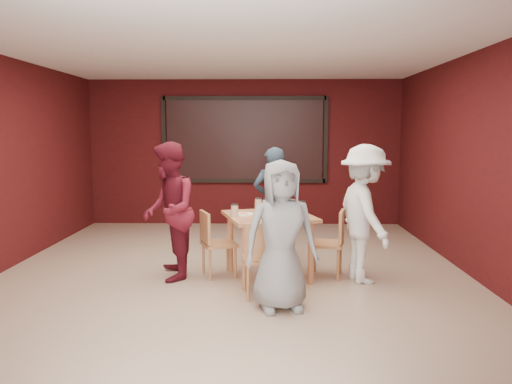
{
  "coord_description": "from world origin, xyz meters",
  "views": [
    {
      "loc": [
        0.43,
        -6.18,
        1.83
      ],
      "look_at": [
        0.3,
        -0.11,
        1.08
      ],
      "focal_mm": 35.0,
      "sensor_mm": 36.0,
      "label": 1
    }
  ],
  "objects_px": {
    "chair_left": "(214,240)",
    "diner_left": "(169,211)",
    "chair_back": "(270,228)",
    "diner_front": "(281,236)",
    "chair_right": "(332,239)",
    "dining_table": "(269,223)",
    "diner_right": "(364,214)",
    "chair_front": "(262,255)",
    "diner_back": "(273,202)"
  },
  "relations": [
    {
      "from": "chair_left",
      "to": "diner_left",
      "type": "relative_size",
      "value": 0.49
    },
    {
      "from": "chair_back",
      "to": "diner_front",
      "type": "bearing_deg",
      "value": -87.19
    },
    {
      "from": "chair_right",
      "to": "diner_left",
      "type": "relative_size",
      "value": 0.5
    },
    {
      "from": "dining_table",
      "to": "diner_front",
      "type": "xyz_separation_m",
      "value": [
        0.12,
        -1.11,
        0.08
      ]
    },
    {
      "from": "dining_table",
      "to": "diner_left",
      "type": "relative_size",
      "value": 0.74
    },
    {
      "from": "chair_right",
      "to": "diner_right",
      "type": "bearing_deg",
      "value": -26.1
    },
    {
      "from": "chair_back",
      "to": "diner_right",
      "type": "xyz_separation_m",
      "value": [
        1.12,
        -0.92,
        0.36
      ]
    },
    {
      "from": "chair_front",
      "to": "diner_back",
      "type": "bearing_deg",
      "value": 85.88
    },
    {
      "from": "chair_front",
      "to": "chair_left",
      "type": "distance_m",
      "value": 1.01
    },
    {
      "from": "chair_left",
      "to": "diner_back",
      "type": "height_order",
      "value": "diner_back"
    },
    {
      "from": "chair_back",
      "to": "diner_back",
      "type": "height_order",
      "value": "diner_back"
    },
    {
      "from": "chair_right",
      "to": "chair_back",
      "type": "bearing_deg",
      "value": 136.0
    },
    {
      "from": "diner_front",
      "to": "diner_left",
      "type": "xyz_separation_m",
      "value": [
        -1.35,
        1.05,
        0.08
      ]
    },
    {
      "from": "diner_left",
      "to": "diner_right",
      "type": "distance_m",
      "value": 2.38
    },
    {
      "from": "chair_front",
      "to": "chair_back",
      "type": "distance_m",
      "value": 1.57
    },
    {
      "from": "chair_front",
      "to": "diner_right",
      "type": "height_order",
      "value": "diner_right"
    },
    {
      "from": "chair_back",
      "to": "chair_right",
      "type": "distance_m",
      "value": 1.07
    },
    {
      "from": "diner_back",
      "to": "chair_back",
      "type": "bearing_deg",
      "value": 73.03
    },
    {
      "from": "chair_left",
      "to": "chair_front",
      "type": "bearing_deg",
      "value": -52.44
    },
    {
      "from": "dining_table",
      "to": "chair_left",
      "type": "xyz_separation_m",
      "value": [
        -0.69,
        0.03,
        -0.23
      ]
    },
    {
      "from": "chair_front",
      "to": "diner_front",
      "type": "distance_m",
      "value": 0.48
    },
    {
      "from": "chair_front",
      "to": "diner_left",
      "type": "relative_size",
      "value": 0.5
    },
    {
      "from": "diner_back",
      "to": "diner_right",
      "type": "bearing_deg",
      "value": 119.76
    },
    {
      "from": "diner_front",
      "to": "diner_right",
      "type": "xyz_separation_m",
      "value": [
        1.03,
        0.98,
        0.06
      ]
    },
    {
      "from": "diner_front",
      "to": "diner_back",
      "type": "height_order",
      "value": "diner_back"
    },
    {
      "from": "chair_front",
      "to": "chair_back",
      "type": "height_order",
      "value": "chair_front"
    },
    {
      "from": "chair_back",
      "to": "diner_front",
      "type": "height_order",
      "value": "diner_front"
    },
    {
      "from": "diner_front",
      "to": "diner_left",
      "type": "distance_m",
      "value": 1.71
    },
    {
      "from": "diner_front",
      "to": "diner_right",
      "type": "distance_m",
      "value": 1.43
    },
    {
      "from": "chair_front",
      "to": "chair_right",
      "type": "relative_size",
      "value": 1.01
    },
    {
      "from": "diner_front",
      "to": "chair_right",
      "type": "bearing_deg",
      "value": 47.34
    },
    {
      "from": "dining_table",
      "to": "diner_back",
      "type": "distance_m",
      "value": 1.15
    },
    {
      "from": "chair_front",
      "to": "chair_right",
      "type": "xyz_separation_m",
      "value": [
        0.86,
        0.82,
        -0.01
      ]
    },
    {
      "from": "diner_right",
      "to": "diner_back",
      "type": "bearing_deg",
      "value": 27.41
    },
    {
      "from": "diner_left",
      "to": "chair_left",
      "type": "bearing_deg",
      "value": 88.94
    },
    {
      "from": "chair_front",
      "to": "chair_back",
      "type": "relative_size",
      "value": 1.03
    },
    {
      "from": "dining_table",
      "to": "diner_right",
      "type": "xyz_separation_m",
      "value": [
        1.15,
        -0.13,
        0.14
      ]
    },
    {
      "from": "chair_left",
      "to": "diner_right",
      "type": "xyz_separation_m",
      "value": [
        1.84,
        -0.16,
        0.36
      ]
    },
    {
      "from": "diner_front",
      "to": "diner_right",
      "type": "relative_size",
      "value": 0.92
    },
    {
      "from": "chair_front",
      "to": "chair_left",
      "type": "bearing_deg",
      "value": 127.56
    },
    {
      "from": "chair_front",
      "to": "chair_left",
      "type": "relative_size",
      "value": 1.03
    },
    {
      "from": "chair_right",
      "to": "diner_left",
      "type": "bearing_deg",
      "value": -176.87
    },
    {
      "from": "chair_front",
      "to": "diner_front",
      "type": "relative_size",
      "value": 0.55
    },
    {
      "from": "chair_left",
      "to": "chair_right",
      "type": "bearing_deg",
      "value": 0.77
    },
    {
      "from": "chair_back",
      "to": "chair_right",
      "type": "xyz_separation_m",
      "value": [
        0.77,
        -0.74,
        0.01
      ]
    },
    {
      "from": "chair_front",
      "to": "diner_right",
      "type": "bearing_deg",
      "value": 27.86
    },
    {
      "from": "chair_right",
      "to": "diner_right",
      "type": "xyz_separation_m",
      "value": [
        0.36,
        -0.18,
        0.36
      ]
    },
    {
      "from": "diner_back",
      "to": "diner_right",
      "type": "xyz_separation_m",
      "value": [
        1.08,
        -1.28,
        0.04
      ]
    },
    {
      "from": "chair_front",
      "to": "diner_back",
      "type": "xyz_separation_m",
      "value": [
        0.14,
        1.92,
        0.31
      ]
    },
    {
      "from": "diner_left",
      "to": "diner_right",
      "type": "bearing_deg",
      "value": 77.8
    }
  ]
}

